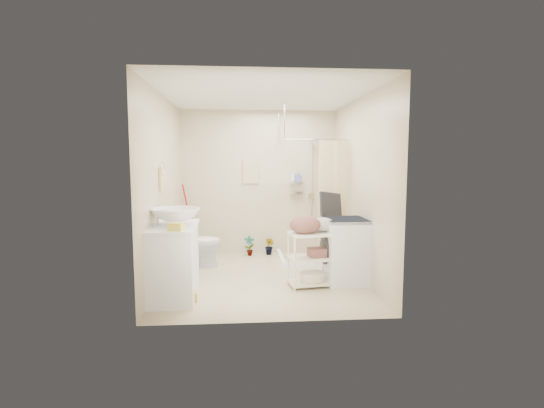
% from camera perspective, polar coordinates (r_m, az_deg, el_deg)
% --- Properties ---
extents(floor, '(3.20, 3.20, 0.00)m').
position_cam_1_polar(floor, '(5.82, -1.16, -10.62)').
color(floor, beige).
rests_on(floor, ground).
extents(ceiling, '(2.80, 3.20, 0.04)m').
position_cam_1_polar(ceiling, '(5.65, -1.22, 15.52)').
color(ceiling, silver).
rests_on(ceiling, ground).
extents(wall_back, '(2.80, 0.04, 2.60)m').
position_cam_1_polar(wall_back, '(7.18, -1.88, 3.10)').
color(wall_back, beige).
rests_on(wall_back, ground).
extents(wall_front, '(2.80, 0.04, 2.60)m').
position_cam_1_polar(wall_front, '(4.00, 0.04, 0.73)').
color(wall_front, beige).
rests_on(wall_front, ground).
extents(wall_left, '(0.04, 3.20, 2.60)m').
position_cam_1_polar(wall_left, '(5.69, -15.43, 2.10)').
color(wall_left, beige).
rests_on(wall_left, ground).
extents(wall_right, '(0.04, 3.20, 2.60)m').
position_cam_1_polar(wall_right, '(5.83, 12.69, 2.27)').
color(wall_right, beige).
rests_on(wall_right, ground).
extents(vanity, '(0.61, 1.05, 0.91)m').
position_cam_1_polar(vanity, '(5.08, -14.04, -8.02)').
color(vanity, white).
rests_on(vanity, ground).
extents(sink, '(0.66, 0.66, 0.21)m').
position_cam_1_polar(sink, '(4.98, -13.78, -1.77)').
color(sink, silver).
rests_on(sink, vanity).
extents(counter_basket, '(0.19, 0.17, 0.09)m').
position_cam_1_polar(counter_basket, '(4.57, -13.70, -3.19)').
color(counter_basket, '#E6D14A').
rests_on(counter_basket, vanity).
extents(floor_basket, '(0.31, 0.25, 0.15)m').
position_cam_1_polar(floor_basket, '(4.98, -11.96, -12.74)').
color(floor_basket, gold).
rests_on(floor_basket, ground).
extents(toilet, '(0.80, 0.50, 0.78)m').
position_cam_1_polar(toilet, '(6.43, -10.85, -5.56)').
color(toilet, silver).
rests_on(toilet, ground).
extents(mop, '(0.12, 0.12, 1.28)m').
position_cam_1_polar(mop, '(7.23, -12.17, -2.29)').
color(mop, '#B30A0E').
rests_on(mop, ground).
extents(potted_plant_a, '(0.20, 0.15, 0.36)m').
position_cam_1_polar(potted_plant_a, '(7.11, -3.29, -6.07)').
color(potted_plant_a, '#955431').
rests_on(potted_plant_a, ground).
extents(potted_plant_b, '(0.22, 0.22, 0.32)m').
position_cam_1_polar(potted_plant_b, '(7.17, -0.37, -6.13)').
color(potted_plant_b, '#973D20').
rests_on(potted_plant_b, ground).
extents(hanging_towel, '(0.28, 0.03, 0.42)m').
position_cam_1_polar(hanging_towel, '(7.15, -3.08, 4.68)').
color(hanging_towel, '#C9BD91').
rests_on(hanging_towel, wall_back).
extents(towel_ring, '(0.04, 0.22, 0.34)m').
position_cam_1_polar(towel_ring, '(5.48, -15.67, 3.73)').
color(towel_ring, '#DAC87B').
rests_on(towel_ring, wall_left).
extents(tp_holder, '(0.08, 0.12, 0.14)m').
position_cam_1_polar(tp_holder, '(5.80, -14.78, -3.58)').
color(tp_holder, white).
rests_on(tp_holder, wall_left).
extents(shower, '(1.10, 1.10, 2.10)m').
position_cam_1_polar(shower, '(6.75, 5.56, 0.75)').
color(shower, white).
rests_on(shower, ground).
extents(shampoo_bottle_a, '(0.09, 0.09, 0.21)m').
position_cam_1_polar(shampoo_bottle_a, '(7.16, 3.02, 4.09)').
color(shampoo_bottle_a, silver).
rests_on(shampoo_bottle_a, shower).
extents(shampoo_bottle_b, '(0.10, 0.10, 0.18)m').
position_cam_1_polar(shampoo_bottle_b, '(7.16, 3.83, 3.96)').
color(shampoo_bottle_b, '#435BA1').
rests_on(shampoo_bottle_b, shower).
extents(washing_machine, '(0.64, 0.66, 0.89)m').
position_cam_1_polar(washing_machine, '(5.63, 10.73, -6.61)').
color(washing_machine, silver).
rests_on(washing_machine, ground).
extents(laundry_rack, '(0.68, 0.46, 0.88)m').
position_cam_1_polar(laundry_rack, '(5.38, 5.92, -7.20)').
color(laundry_rack, '#ECE7C8').
rests_on(laundry_rack, ground).
extents(ironing_board, '(0.37, 0.23, 1.28)m').
position_cam_1_polar(ironing_board, '(5.84, 8.71, -4.19)').
color(ironing_board, black).
rests_on(ironing_board, ground).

